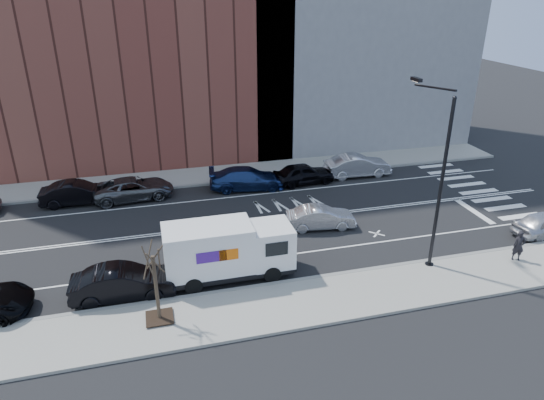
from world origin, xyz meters
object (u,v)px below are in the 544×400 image
pedestrian (519,246)px  fedex_van (227,250)px  far_parked_b (77,193)px  driving_sedan (321,217)px

pedestrian → fedex_van: bearing=-166.1°
far_parked_b → driving_sedan: far_parked_b is taller
pedestrian → driving_sedan: bearing=166.9°
far_parked_b → driving_sedan: 16.53m
fedex_van → pedestrian: 15.40m
driving_sedan → pedestrian: bearing=-119.4°
fedex_van → pedestrian: size_ratio=3.92×
far_parked_b → driving_sedan: (14.69, -7.60, -0.10)m
fedex_van → driving_sedan: bearing=31.6°
driving_sedan → pedestrian: size_ratio=2.49×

